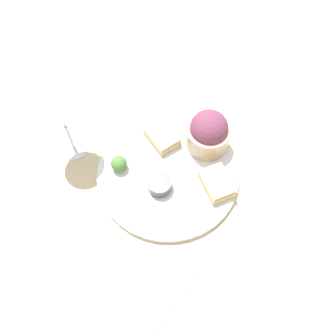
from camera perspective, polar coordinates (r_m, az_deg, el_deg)
ground_plane at (r=0.91m, az=0.00°, el=-0.98°), size 4.00×4.00×0.00m
dinner_plate at (r=0.90m, az=0.00°, el=-0.78°), size 0.30×0.30×0.01m
salad_bowl at (r=0.90m, az=5.49°, el=4.85°), size 0.10×0.10×0.10m
sauce_ramekin at (r=0.87m, az=-1.15°, el=-2.18°), size 0.05×0.05×0.03m
cheese_toast_near at (r=0.88m, az=6.65°, el=-2.05°), size 0.09×0.07×0.03m
cheese_toast_far at (r=0.92m, az=-0.79°, el=4.28°), size 0.09×0.08×0.03m
wine_glass at (r=0.86m, az=-14.19°, el=6.67°), size 0.09×0.09×0.16m
garnish at (r=0.89m, az=-6.67°, el=0.59°), size 0.04×0.04×0.04m
fork at (r=0.82m, az=0.94°, el=-17.71°), size 0.14×0.12×0.01m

